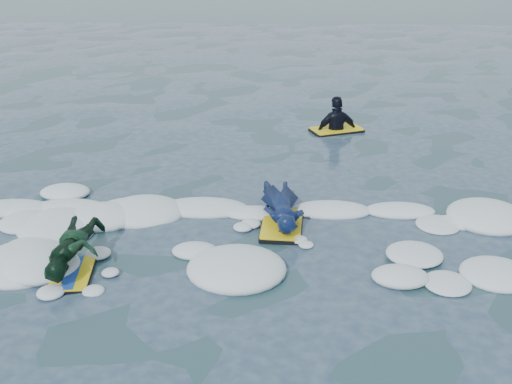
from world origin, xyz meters
TOP-DOWN VIEW (x-y plane):
  - ground at (0.00, 0.00)m, footprint 120.00×120.00m
  - foam_band at (0.00, 1.03)m, footprint 12.00×3.10m
  - prone_woman_unit at (1.30, 1.34)m, footprint 0.78×1.70m
  - prone_child_unit at (-1.36, -0.22)m, footprint 0.73×1.38m
  - waiting_rider_unit at (2.45, 5.80)m, footprint 1.23×0.97m

SIDE VIEW (x-z plane):
  - waiting_rider_unit at x=2.45m, z-range -0.84..0.79m
  - ground at x=0.00m, z-range 0.00..0.00m
  - foam_band at x=0.00m, z-range -0.15..0.15m
  - prone_woman_unit at x=1.30m, z-range 0.01..0.43m
  - prone_child_unit at x=-1.36m, z-range 0.01..0.54m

